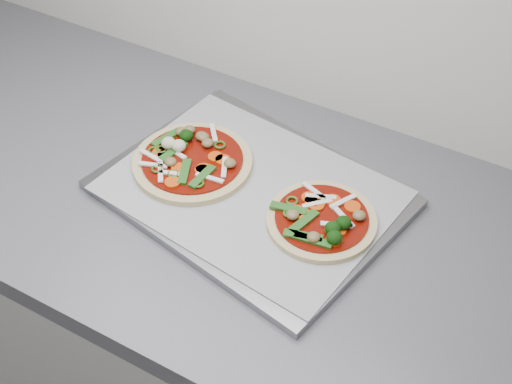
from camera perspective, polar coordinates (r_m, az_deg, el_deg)
The scene contains 6 objects.
base_cabinet at distance 1.53m, azimuth -3.66°, elevation -12.62°, with size 3.60×0.60×0.86m, color beige.
countertop at distance 1.18m, azimuth -4.63°, elevation -0.47°, with size 3.60×0.60×0.04m, color #5B5B62.
baking_tray at distance 1.14m, azimuth -0.40°, elevation -0.14°, with size 0.45×0.33×0.01m, color gray.
parchment at distance 1.13m, azimuth -0.41°, elevation 0.16°, with size 0.43×0.31×0.00m, color #97979D.
pizza_left at distance 1.18m, azimuth -5.22°, elevation 2.60°, with size 0.26×0.26×0.03m.
pizza_right at distance 1.08m, azimuth 5.29°, elevation -2.26°, with size 0.22×0.22×0.03m.
Camera 1 is at (0.50, 0.62, 1.70)m, focal length 50.00 mm.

